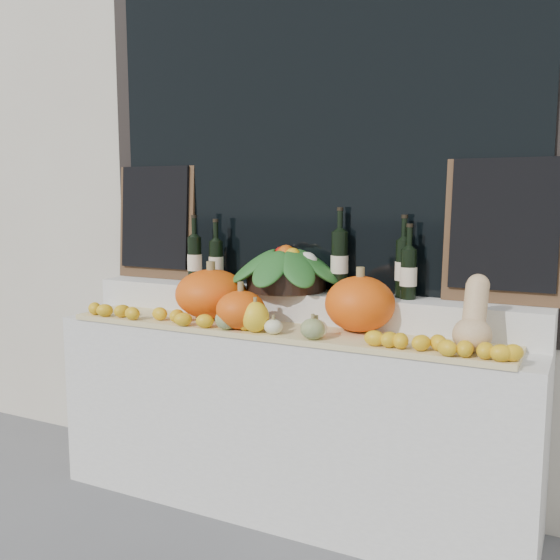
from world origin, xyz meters
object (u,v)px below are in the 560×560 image
(butternut_squash, at_px, (474,320))
(produce_bowl, at_px, (286,268))
(wine_bottle_tall, at_px, (340,261))
(pumpkin_left, at_px, (211,294))
(pumpkin_right, at_px, (360,304))

(butternut_squash, relative_size, produce_bowl, 0.49)
(wine_bottle_tall, bearing_deg, produce_bowl, -169.80)
(pumpkin_left, relative_size, pumpkin_right, 1.14)
(butternut_squash, height_order, wine_bottle_tall, wine_bottle_tall)
(produce_bowl, bearing_deg, butternut_squash, -16.21)
(butternut_squash, distance_m, produce_bowl, 0.99)
(pumpkin_left, distance_m, produce_bowl, 0.39)
(pumpkin_right, distance_m, butternut_squash, 0.52)
(pumpkin_left, relative_size, produce_bowl, 0.59)
(pumpkin_left, xyz_separation_m, wine_bottle_tall, (0.58, 0.23, 0.17))
(produce_bowl, bearing_deg, pumpkin_left, -149.70)
(butternut_squash, xyz_separation_m, produce_bowl, (-0.94, 0.27, 0.12))
(pumpkin_right, bearing_deg, wine_bottle_tall, 131.85)
(butternut_squash, bearing_deg, pumpkin_left, 175.96)
(pumpkin_right, xyz_separation_m, butternut_squash, (0.51, -0.13, -0.00))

